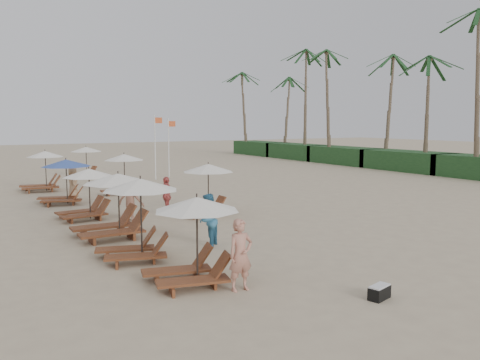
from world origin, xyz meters
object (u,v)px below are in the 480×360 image
lounger_station_2 (111,207)px  beachgoer_far_a (167,196)px  inland_station_2 (84,158)px  beachgoer_mid_b (131,200)px  beachgoer_far_b (73,183)px  lounger_station_3 (84,193)px  inland_station_0 (206,182)px  inland_station_1 (122,169)px  beachgoer_mid_a (208,220)px  lounger_station_5 (41,173)px  lounger_station_0 (190,239)px  lounger_station_4 (62,180)px  duffel_bag (379,292)px  flag_pole_near (156,144)px  lounger_station_1 (135,217)px  beachgoer_near (241,255)px

lounger_station_2 → beachgoer_far_a: (3.23, 2.88, -0.24)m
inland_station_2 → lounger_station_2: bearing=-100.4°
beachgoer_mid_b → beachgoer_far_b: beachgoer_mid_b is taller
lounger_station_3 → inland_station_0: (4.70, -1.90, 0.38)m
lounger_station_3 → inland_station_1: size_ratio=0.93×
beachgoer_mid_a → beachgoer_far_b: size_ratio=1.04×
lounger_station_2 → lounger_station_5: bearing=90.9°
lounger_station_0 → beachgoer_mid_a: lounger_station_0 is taller
lounger_station_4 → beachgoer_mid_b: bearing=-74.6°
lounger_station_3 → beachgoer_mid_a: (2.37, -6.71, -0.21)m
duffel_bag → flag_pole_near: (4.07, 24.96, 2.34)m
lounger_station_2 → beachgoer_mid_a: bearing=-50.8°
lounger_station_1 → lounger_station_0: bearing=-80.6°
flag_pole_near → beachgoer_far_a: bearing=-108.8°
inland_station_0 → beachgoer_near: size_ratio=1.46×
lounger_station_2 → beachgoer_far_b: (0.74, 9.73, -0.25)m
lounger_station_3 → beachgoer_far_a: size_ratio=1.46×
lounger_station_5 → beachgoer_mid_b: bearing=-81.1°
beachgoer_far_a → beachgoer_far_b: size_ratio=1.01×
lounger_station_5 → beachgoer_near: lounger_station_5 is taller
lounger_station_1 → flag_pole_near: (7.82, 18.96, 1.22)m
inland_station_0 → inland_station_2: same height
beachgoer_far_a → lounger_station_5: bearing=-129.2°
beachgoer_far_b → lounger_station_2: bearing=-176.1°
inland_station_1 → beachgoer_near: inland_station_1 is taller
beachgoer_mid_b → lounger_station_4: bearing=-37.0°
lounger_station_5 → inland_station_0: (4.90, -11.76, 0.39)m
lounger_station_0 → inland_station_0: 9.09m
lounger_station_4 → inland_station_1: bearing=27.2°
lounger_station_1 → inland_station_2: size_ratio=0.94×
lounger_station_5 → lounger_station_2: bearing=-89.1°
inland_station_2 → beachgoer_far_b: (-2.82, -9.60, -0.60)m
beachgoer_mid_b → beachgoer_near: bearing=125.1°
lounger_station_0 → beachgoer_far_a: bearing=71.6°
lounger_station_2 → flag_pole_near: size_ratio=0.63×
lounger_station_1 → beachgoer_mid_b: bearing=73.4°
beachgoer_far_a → flag_pole_near: size_ratio=0.37×
lounger_station_3 → beachgoer_near: bearing=-84.1°
inland_station_0 → beachgoer_mid_a: size_ratio=1.48×
beachgoer_mid_b → inland_station_1: bearing=-66.9°
beachgoer_near → flag_pole_near: 23.82m
lounger_station_0 → lounger_station_3: bearing=91.8°
inland_station_0 → beachgoer_far_a: bearing=146.8°
lounger_station_5 → duffel_bag: bearing=-80.6°
lounger_station_0 → lounger_station_1: size_ratio=0.99×
lounger_station_0 → inland_station_1: bearing=78.8°
lounger_station_3 → beachgoer_far_a: bearing=-16.4°
lounger_station_2 → beachgoer_far_a: bearing=41.7°
lounger_station_1 → flag_pole_near: 20.55m
inland_station_2 → beachgoer_near: inland_station_2 is taller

